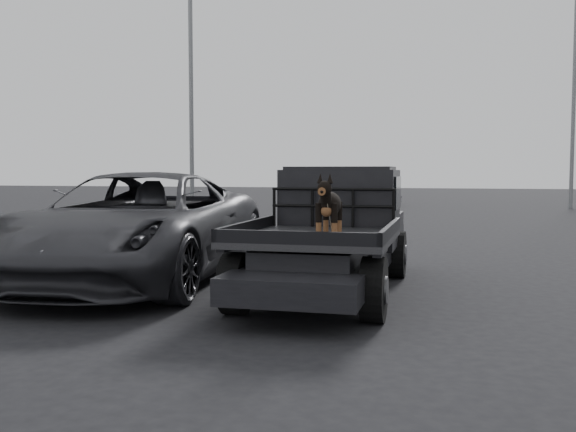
% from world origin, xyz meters
% --- Properties ---
extents(ground, '(120.00, 120.00, 0.00)m').
position_xyz_m(ground, '(0.00, 0.00, 0.00)').
color(ground, black).
rests_on(ground, ground).
extents(flatbed_ute, '(2.00, 5.40, 0.92)m').
position_xyz_m(flatbed_ute, '(-0.39, 1.70, 0.46)').
color(flatbed_ute, black).
rests_on(flatbed_ute, ground).
extents(ute_cab, '(1.72, 1.30, 0.88)m').
position_xyz_m(ute_cab, '(-0.39, 2.65, 1.36)').
color(ute_cab, black).
rests_on(ute_cab, flatbed_ute).
extents(headache_rack, '(1.80, 0.08, 0.55)m').
position_xyz_m(headache_rack, '(-0.39, 1.90, 1.20)').
color(headache_rack, black).
rests_on(headache_rack, flatbed_ute).
extents(dog, '(0.32, 0.60, 0.74)m').
position_xyz_m(dog, '(-0.09, 0.04, 1.29)').
color(dog, black).
rests_on(dog, flatbed_ute).
extents(parked_suv, '(3.40, 6.42, 1.72)m').
position_xyz_m(parked_suv, '(-3.52, 1.95, 0.86)').
color(parked_suv, '#313136').
rests_on(parked_suv, ground).
extents(distant_car_a, '(3.82, 4.83, 1.54)m').
position_xyz_m(distant_car_a, '(-2.96, 25.78, 0.77)').
color(distant_car_a, '#4A4A4F').
rests_on(distant_car_a, ground).
extents(floodlight_near, '(1.08, 0.28, 13.15)m').
position_xyz_m(floodlight_near, '(-9.04, 17.26, 7.17)').
color(floodlight_near, slate).
rests_on(floodlight_near, ground).
extents(floodlight_mid, '(1.08, 0.28, 12.06)m').
position_xyz_m(floodlight_mid, '(6.70, 25.06, 6.62)').
color(floodlight_mid, slate).
rests_on(floodlight_mid, ground).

